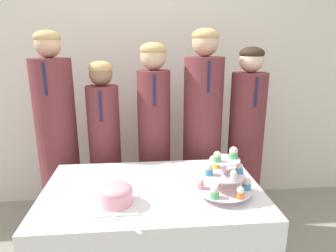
{
  "coord_description": "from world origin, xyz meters",
  "views": [
    {
      "loc": [
        -0.06,
        -1.17,
        1.57
      ],
      "look_at": [
        0.09,
        0.44,
        1.12
      ],
      "focal_mm": 32.0,
      "sensor_mm": 36.0,
      "label": 1
    }
  ],
  "objects_px": {
    "student_3": "(202,143)",
    "student_4": "(245,148)",
    "student_1": "(106,158)",
    "student_2": "(154,147)",
    "round_cake": "(116,195)",
    "cupcake_stand": "(224,177)",
    "student_0": "(59,149)",
    "cake_knife": "(119,220)"
  },
  "relations": [
    {
      "from": "cupcake_stand",
      "to": "student_0",
      "type": "bearing_deg",
      "value": 144.1
    },
    {
      "from": "round_cake",
      "to": "student_4",
      "type": "bearing_deg",
      "value": 40.26
    },
    {
      "from": "student_1",
      "to": "student_2",
      "type": "distance_m",
      "value": 0.39
    },
    {
      "from": "cake_knife",
      "to": "student_3",
      "type": "bearing_deg",
      "value": 105.51
    },
    {
      "from": "student_2",
      "to": "student_0",
      "type": "bearing_deg",
      "value": 180.0
    },
    {
      "from": "student_0",
      "to": "student_2",
      "type": "relative_size",
      "value": 1.05
    },
    {
      "from": "cupcake_stand",
      "to": "student_4",
      "type": "height_order",
      "value": "student_4"
    },
    {
      "from": "student_0",
      "to": "student_4",
      "type": "bearing_deg",
      "value": -0.0
    },
    {
      "from": "cake_knife",
      "to": "student_0",
      "type": "distance_m",
      "value": 1.1
    },
    {
      "from": "cake_knife",
      "to": "student_4",
      "type": "distance_m",
      "value": 1.36
    },
    {
      "from": "cupcake_stand",
      "to": "student_1",
      "type": "distance_m",
      "value": 1.08
    },
    {
      "from": "student_1",
      "to": "student_4",
      "type": "xyz_separation_m",
      "value": [
        1.12,
        0.0,
        0.04
      ]
    },
    {
      "from": "student_0",
      "to": "cake_knife",
      "type": "bearing_deg",
      "value": -61.84
    },
    {
      "from": "student_2",
      "to": "student_4",
      "type": "relative_size",
      "value": 1.02
    },
    {
      "from": "student_1",
      "to": "student_2",
      "type": "height_order",
      "value": "student_2"
    },
    {
      "from": "student_3",
      "to": "student_4",
      "type": "relative_size",
      "value": 1.08
    },
    {
      "from": "cake_knife",
      "to": "student_2",
      "type": "xyz_separation_m",
      "value": [
        0.21,
        0.97,
        0.01
      ]
    },
    {
      "from": "cupcake_stand",
      "to": "round_cake",
      "type": "bearing_deg",
      "value": -175.38
    },
    {
      "from": "cake_knife",
      "to": "student_0",
      "type": "relative_size",
      "value": 0.11
    },
    {
      "from": "student_2",
      "to": "student_4",
      "type": "distance_m",
      "value": 0.74
    },
    {
      "from": "cake_knife",
      "to": "student_4",
      "type": "bearing_deg",
      "value": 92.57
    },
    {
      "from": "student_4",
      "to": "student_3",
      "type": "bearing_deg",
      "value": 180.0
    },
    {
      "from": "student_1",
      "to": "student_3",
      "type": "height_order",
      "value": "student_3"
    },
    {
      "from": "round_cake",
      "to": "student_4",
      "type": "distance_m",
      "value": 1.28
    },
    {
      "from": "student_1",
      "to": "student_4",
      "type": "distance_m",
      "value": 1.12
    },
    {
      "from": "student_3",
      "to": "cupcake_stand",
      "type": "bearing_deg",
      "value": -92.78
    },
    {
      "from": "student_3",
      "to": "cake_knife",
      "type": "bearing_deg",
      "value": -121.49
    },
    {
      "from": "student_3",
      "to": "student_1",
      "type": "bearing_deg",
      "value": -180.0
    },
    {
      "from": "round_cake",
      "to": "cupcake_stand",
      "type": "distance_m",
      "value": 0.58
    },
    {
      "from": "cupcake_stand",
      "to": "student_2",
      "type": "bearing_deg",
      "value": 113.7
    },
    {
      "from": "student_2",
      "to": "cupcake_stand",
      "type": "bearing_deg",
      "value": -66.3
    },
    {
      "from": "student_0",
      "to": "round_cake",
      "type": "bearing_deg",
      "value": -59.01
    },
    {
      "from": "student_2",
      "to": "student_3",
      "type": "xyz_separation_m",
      "value": [
        0.38,
        0.0,
        0.03
      ]
    },
    {
      "from": "student_1",
      "to": "student_2",
      "type": "bearing_deg",
      "value": 0.0
    },
    {
      "from": "student_1",
      "to": "round_cake",
      "type": "bearing_deg",
      "value": -80.1
    },
    {
      "from": "cupcake_stand",
      "to": "student_2",
      "type": "distance_m",
      "value": 0.86
    },
    {
      "from": "round_cake",
      "to": "student_4",
      "type": "height_order",
      "value": "student_4"
    },
    {
      "from": "cupcake_stand",
      "to": "student_3",
      "type": "xyz_separation_m",
      "value": [
        0.04,
        0.78,
        -0.07
      ]
    },
    {
      "from": "cupcake_stand",
      "to": "student_0",
      "type": "relative_size",
      "value": 0.19
    },
    {
      "from": "student_0",
      "to": "student_1",
      "type": "bearing_deg",
      "value": -0.0
    },
    {
      "from": "student_2",
      "to": "student_3",
      "type": "bearing_deg",
      "value": 0.0
    },
    {
      "from": "cake_knife",
      "to": "student_1",
      "type": "bearing_deg",
      "value": 146.8
    }
  ]
}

